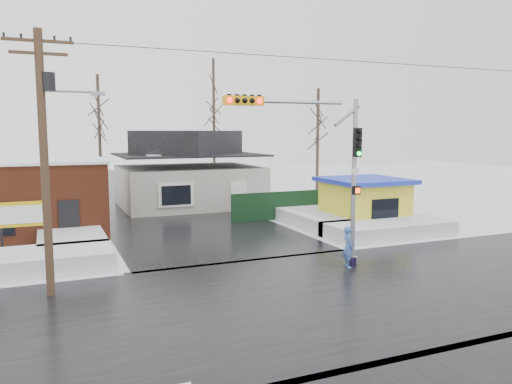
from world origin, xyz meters
name	(u,v)px	position (x,y,z in m)	size (l,w,h in m)	color
ground	(303,297)	(0.00, 0.00, 0.00)	(120.00, 120.00, 0.00)	white
road_ns	(303,296)	(0.00, 0.00, 0.01)	(10.00, 120.00, 0.02)	black
road_ew	(303,296)	(0.00, 0.00, 0.01)	(120.00, 10.00, 0.02)	black
snowbank_nw	(23,263)	(-9.00, 7.00, 0.40)	(7.00, 3.00, 0.80)	white
snowbank_ne	(388,229)	(9.00, 7.00, 0.40)	(7.00, 3.00, 0.80)	white
snowbank_nside_w	(70,235)	(-7.00, 12.00, 0.40)	(3.00, 8.00, 0.80)	white
snowbank_nside_e	(311,217)	(7.00, 12.00, 0.40)	(3.00, 8.00, 0.80)	white
traffic_signal	(322,159)	(2.43, 2.97, 4.54)	(6.05, 0.68, 7.00)	gray
utility_pole	(46,148)	(-7.93, 3.50, 5.11)	(3.15, 0.44, 9.00)	#382619
marquee_sign	(23,216)	(-9.00, 9.49, 1.92)	(2.20, 0.21, 2.55)	black
house	(189,172)	(2.00, 22.00, 2.62)	(10.40, 8.40, 5.76)	#B4AFA3
kiosk	(364,202)	(9.50, 9.99, 1.46)	(4.60, 4.60, 2.88)	yellow
fence	(289,205)	(6.50, 14.00, 0.90)	(8.00, 0.12, 1.80)	black
tree_far_left	(98,101)	(-4.00, 26.00, 7.95)	(3.00, 3.00, 10.00)	#332821
tree_far_mid	(214,87)	(6.00, 28.00, 9.54)	(3.00, 3.00, 12.00)	#332821
tree_far_right	(318,112)	(12.00, 20.00, 7.16)	(3.00, 3.00, 9.00)	#332821
pedestrian	(348,247)	(3.48, 2.53, 0.87)	(0.63, 0.42, 1.74)	#446DC0
shopping_bag	(353,262)	(3.78, 2.61, 0.17)	(0.28, 0.12, 0.35)	black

